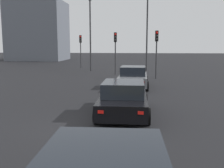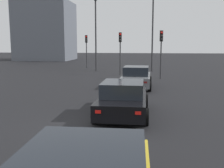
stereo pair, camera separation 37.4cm
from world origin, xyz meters
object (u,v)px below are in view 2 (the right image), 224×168
Objects in this scene: street_lamp_far at (96,29)px; traffic_light_far_left at (86,45)px; traffic_light_near_left at (120,45)px; traffic_light_near_right at (161,44)px; car_black_left_second at (123,99)px; street_lamp_kerbside at (153,28)px; car_grey_left_lead at (136,77)px.

traffic_light_far_left is at bearing 29.04° from street_lamp_far.
traffic_light_near_left is 4.52m from traffic_light_near_right.
traffic_light_far_left is 4.01m from street_lamp_far.
car_black_left_second is at bearing -166.12° from street_lamp_far.
street_lamp_kerbside is at bearing -170.91° from traffic_light_near_right.
car_grey_left_lead is 8.04m from traffic_light_near_left.
traffic_light_far_left reaches higher than car_grey_left_lead.
street_lamp_kerbside reaches higher than traffic_light_far_left.
traffic_light_near_right is (4.93, -1.90, 2.21)m from car_grey_left_lead.
street_lamp_kerbside is 1.02× the size of street_lamp_far.
traffic_light_near_right is (12.06, -2.21, 2.22)m from car_black_left_second.
traffic_light_near_right is (-2.60, -3.70, 0.02)m from traffic_light_near_left.
traffic_light_near_right is 0.51× the size of street_lamp_kerbside.
street_lamp_kerbside reaches higher than car_grey_left_lead.
car_black_left_second is 12.46m from traffic_light_near_right.
car_black_left_second is 19.14m from street_lamp_far.
street_lamp_far is at bearing 21.34° from traffic_light_far_left.
street_lamp_kerbside is (6.33, 0.57, 1.70)m from traffic_light_near_right.
car_grey_left_lead is 12.66m from street_lamp_far.
traffic_light_near_left is at bearing 140.11° from street_lamp_kerbside.
traffic_light_near_left is 0.51× the size of street_lamp_kerbside.
street_lamp_kerbside reaches higher than traffic_light_near_left.
traffic_light_far_left is (14.27, 6.58, 2.18)m from car_grey_left_lead.
street_lamp_far reaches higher than traffic_light_near_right.
traffic_light_near_right reaches higher than car_grey_left_lead.
traffic_light_far_left is (9.34, 8.49, -0.03)m from traffic_light_near_right.
traffic_light_near_right reaches higher than traffic_light_near_left.
street_lamp_kerbside is at bearing -5.16° from car_black_left_second.
traffic_light_near_left reaches higher than traffic_light_far_left.
car_black_left_second is 0.57× the size of street_lamp_far.
street_lamp_kerbside reaches higher than traffic_light_near_right.
car_black_left_second is at bearing 174.90° from street_lamp_kerbside.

